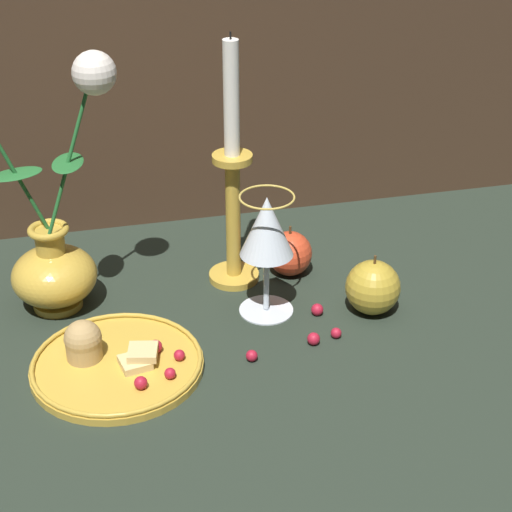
{
  "coord_description": "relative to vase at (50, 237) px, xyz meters",
  "views": [
    {
      "loc": [
        -0.15,
        -0.95,
        0.66
      ],
      "look_at": [
        0.08,
        0.01,
        0.1
      ],
      "focal_mm": 60.0,
      "sensor_mm": 36.0,
      "label": 1
    }
  ],
  "objects": [
    {
      "name": "wine_glass",
      "position": [
        0.28,
        -0.08,
        0.01
      ],
      "size": [
        0.08,
        0.08,
        0.18
      ],
      "color": "silver",
      "rests_on": "ground_plane"
    },
    {
      "name": "berry_near_plate",
      "position": [
        0.24,
        -0.19,
        -0.1
      ],
      "size": [
        0.02,
        0.02,
        0.02
      ],
      "primitive_type": "sphere",
      "color": "#AD192D",
      "rests_on": "ground_plane"
    },
    {
      "name": "candlestick",
      "position": [
        0.26,
        0.02,
        0.03
      ],
      "size": [
        0.07,
        0.07,
        0.37
      ],
      "color": "gold",
      "rests_on": "ground_plane"
    },
    {
      "name": "vase",
      "position": [
        0.0,
        0.0,
        0.0
      ],
      "size": [
        0.2,
        0.12,
        0.37
      ],
      "color": "gold",
      "rests_on": "ground_plane"
    },
    {
      "name": "berry_by_glass_stem",
      "position": [
        0.32,
        -0.17,
        -0.1
      ],
      "size": [
        0.02,
        0.02,
        0.02
      ],
      "primitive_type": "sphere",
      "color": "#AD192D",
      "rests_on": "ground_plane"
    },
    {
      "name": "apple_near_glass",
      "position": [
        0.34,
        0.01,
        -0.08
      ],
      "size": [
        0.07,
        0.07,
        0.08
      ],
      "color": "#D14223",
      "rests_on": "ground_plane"
    },
    {
      "name": "plate_with_pastries",
      "position": [
        0.06,
        -0.16,
        -0.1
      ],
      "size": [
        0.22,
        0.22,
        0.06
      ],
      "color": "gold",
      "rests_on": "ground_plane"
    },
    {
      "name": "berry_under_candlestick",
      "position": [
        0.36,
        -0.16,
        -0.1
      ],
      "size": [
        0.01,
        0.01,
        0.01
      ],
      "primitive_type": "sphere",
      "color": "#AD192D",
      "rests_on": "ground_plane"
    },
    {
      "name": "berry_front_center",
      "position": [
        0.35,
        -0.1,
        -0.1
      ],
      "size": [
        0.02,
        0.02,
        0.02
      ],
      "primitive_type": "sphere",
      "color": "#AD192D",
      "rests_on": "ground_plane"
    },
    {
      "name": "apple_beside_vase",
      "position": [
        0.43,
        -0.11,
        -0.07
      ],
      "size": [
        0.08,
        0.08,
        0.09
      ],
      "color": "#B2932D",
      "rests_on": "ground_plane"
    },
    {
      "name": "ground_plane",
      "position": [
        0.18,
        -0.11,
        -0.11
      ],
      "size": [
        2.4,
        2.4,
        0.0
      ],
      "primitive_type": "plane",
      "color": "#232D23",
      "rests_on": "ground"
    }
  ]
}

